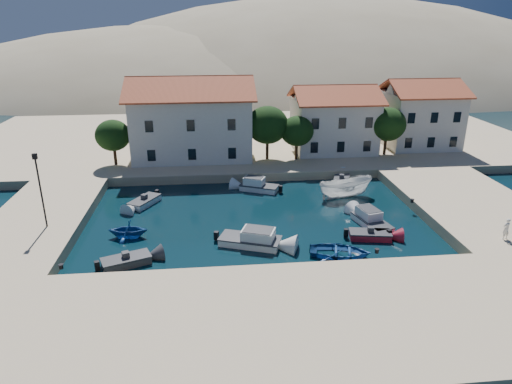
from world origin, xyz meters
The scene contains 23 objects.
ground centered at (0.00, 0.00, 0.00)m, with size 400.00×400.00×0.00m, color black.
quay_south centered at (0.00, -6.00, 0.50)m, with size 52.00×12.00×1.00m, color #CBB58B.
quay_east centered at (20.50, 10.00, 0.50)m, with size 11.00×20.00×1.00m, color #CBB58B.
quay_west centered at (-19.00, 10.00, 0.50)m, with size 8.00×20.00×1.00m, color #CBB58B.
quay_north centered at (2.00, 38.00, 0.50)m, with size 80.00×36.00×1.00m, color #CBB58B.
hills centered at (20.64, 123.62, -23.40)m, with size 254.00×176.00×99.00m.
building_left centered at (-6.00, 28.00, 5.94)m, with size 14.70×9.45×9.70m.
building_mid centered at (12.00, 29.00, 5.22)m, with size 10.50×8.40×8.30m.
building_right centered at (24.00, 30.00, 5.47)m, with size 9.45×8.40×8.80m.
trees centered at (4.51, 25.46, 4.84)m, with size 37.30×5.30×6.45m.
lamppost centered at (-17.50, 8.00, 4.75)m, with size 0.35×0.25×6.22m.
bollards centered at (2.80, 3.87, 1.15)m, with size 29.36×9.56×0.30m.
motorboat_grey_sw centered at (-10.31, 2.70, 0.30)m, with size 3.84×2.74×1.25m.
cabin_cruiser_south centered at (-0.94, 4.97, 0.48)m, with size 5.29×3.65×1.60m.
rowboat_south centered at (5.75, 2.45, 0.00)m, with size 3.31×4.64×0.96m, color navy.
motorboat_red_se centered at (9.03, 5.07, 0.30)m, with size 3.58×2.06×1.25m.
cabin_cruiser_east centered at (9.98, 7.40, 0.48)m, with size 2.73×4.67×1.60m.
boat_east centered at (9.62, 14.40, 0.00)m, with size 2.17×5.76×2.23m, color white.
motorboat_white_ne centered at (10.41, 18.55, 0.30)m, with size 2.73×3.92×1.25m.
rowboat_west centered at (-10.89, 7.35, 0.00)m, with size 2.78×3.22×1.69m, color navy.
motorboat_white_west centered at (-10.45, 14.50, 0.30)m, with size 3.12×3.87×1.25m.
cabin_cruiser_north centered at (1.13, 17.27, 0.48)m, with size 4.34×3.16×1.60m.
pedestrian centered at (18.66, 2.00, 1.86)m, with size 0.63×0.41×1.72m, color white.
Camera 1 is at (-3.78, -27.74, 16.98)m, focal length 32.00 mm.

